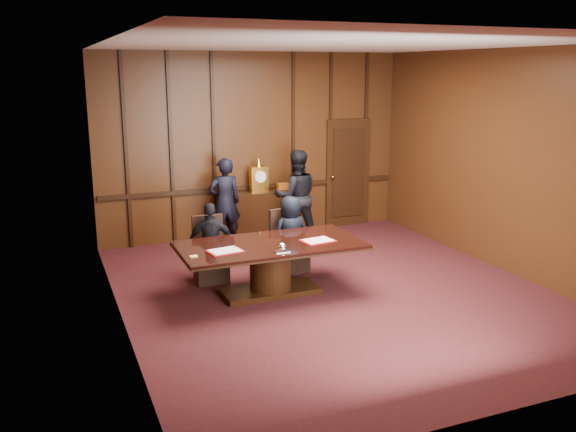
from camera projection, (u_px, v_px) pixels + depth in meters
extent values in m
plane|color=#330E14|center=(334.00, 292.00, 8.91)|extent=(7.00, 7.00, 0.00)
plane|color=silver|center=(339.00, 44.00, 8.09)|extent=(7.00, 7.00, 0.00)
cube|color=black|center=(254.00, 146.00, 11.65)|extent=(6.00, 0.04, 3.50)
cube|color=black|center=(515.00, 236.00, 5.35)|extent=(6.00, 0.04, 3.50)
cube|color=black|center=(115.00, 189.00, 7.40)|extent=(0.04, 7.00, 3.50)
cube|color=black|center=(507.00, 162.00, 9.60)|extent=(0.04, 7.00, 3.50)
cube|color=black|center=(255.00, 187.00, 11.81)|extent=(5.90, 0.05, 0.08)
cube|color=black|center=(347.00, 173.00, 12.50)|extent=(0.95, 0.06, 2.20)
sphere|color=gold|center=(333.00, 177.00, 12.32)|extent=(0.08, 0.08, 0.08)
cube|color=black|center=(259.00, 214.00, 11.74)|extent=(1.60, 0.45, 0.90)
cube|color=black|center=(225.00, 239.00, 11.58)|extent=(0.12, 0.40, 0.06)
cube|color=black|center=(293.00, 232.00, 12.10)|extent=(0.12, 0.40, 0.06)
cube|color=gold|center=(259.00, 179.00, 11.58)|extent=(0.34, 0.18, 0.48)
cylinder|color=white|center=(260.00, 177.00, 11.47)|extent=(0.22, 0.03, 0.22)
cone|color=gold|center=(259.00, 162.00, 11.50)|extent=(0.14, 0.14, 0.16)
cube|color=black|center=(231.00, 188.00, 11.43)|extent=(0.18, 0.04, 0.22)
cube|color=orange|center=(283.00, 186.00, 11.82)|extent=(0.22, 0.12, 0.12)
cube|color=black|center=(271.00, 291.00, 8.85)|extent=(1.40, 0.60, 0.08)
cylinder|color=black|center=(270.00, 268.00, 8.77)|extent=(0.60, 0.60, 0.62)
cube|color=black|center=(270.00, 246.00, 8.69)|extent=(2.62, 1.32, 0.02)
cube|color=black|center=(270.00, 245.00, 8.69)|extent=(2.60, 1.30, 0.06)
cube|color=#9E0E14|center=(225.00, 251.00, 8.28)|extent=(0.51, 0.40, 0.01)
cube|color=white|center=(225.00, 250.00, 8.28)|extent=(0.44, 0.34, 0.01)
cube|color=#9E0E14|center=(318.00, 241.00, 8.78)|extent=(0.50, 0.39, 0.01)
cube|color=white|center=(318.00, 240.00, 8.78)|extent=(0.44, 0.34, 0.01)
cube|color=white|center=(282.00, 251.00, 8.27)|extent=(0.20, 0.14, 0.01)
ellipsoid|color=white|center=(282.00, 247.00, 8.26)|extent=(0.13, 0.13, 0.10)
cube|color=#F0E175|center=(194.00, 256.00, 8.04)|extent=(0.11, 0.08, 0.01)
cube|color=black|center=(211.00, 267.00, 9.33)|extent=(0.51, 0.51, 0.46)
cube|color=black|center=(208.00, 232.00, 9.41)|extent=(0.48, 0.09, 0.55)
cylinder|color=black|center=(202.00, 279.00, 9.10)|extent=(0.04, 0.04, 0.23)
cylinder|color=black|center=(220.00, 268.00, 9.61)|extent=(0.04, 0.04, 0.23)
cube|color=black|center=(290.00, 257.00, 9.81)|extent=(0.58, 0.58, 0.46)
cube|color=black|center=(282.00, 225.00, 9.86)|extent=(0.48, 0.17, 0.55)
cylinder|color=black|center=(283.00, 269.00, 9.58)|extent=(0.04, 0.04, 0.23)
cylinder|color=black|center=(296.00, 259.00, 10.09)|extent=(0.04, 0.04, 0.23)
imported|color=black|center=(211.00, 243.00, 9.19)|extent=(0.78, 0.48, 1.24)
imported|color=black|center=(291.00, 234.00, 9.67)|extent=(0.66, 0.48, 1.24)
imported|color=black|center=(225.00, 202.00, 11.12)|extent=(0.60, 0.40, 1.62)
imported|color=black|center=(296.00, 196.00, 11.35)|extent=(0.94, 0.79, 1.73)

